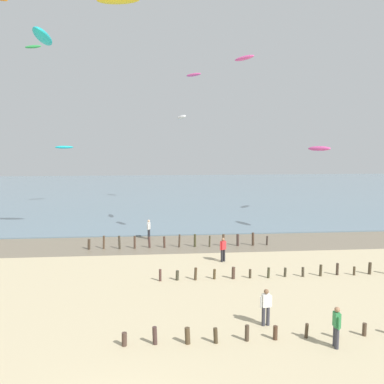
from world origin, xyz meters
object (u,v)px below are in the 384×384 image
object	(u,v)px
kite_aloft_0	(181,117)
kite_aloft_12	(194,75)
person_left_flank	(223,249)
kite_aloft_5	(319,148)
kite_aloft_2	(33,47)
person_mid_beach	(336,326)
kite_aloft_10	(64,147)
kite_aloft_1	(244,58)
kite_aloft_6	(43,37)
person_far_down_beach	(266,306)
person_by_waterline	(149,229)
kite_aloft_7	(118,0)

from	to	relation	value
kite_aloft_0	kite_aloft_12	world-z (taller)	kite_aloft_12
person_left_flank	kite_aloft_0	distance (m)	14.79
kite_aloft_5	person_left_flank	bearing A→B (deg)	-76.86
kite_aloft_2	kite_aloft_12	xyz separation A→B (m)	(18.38, 5.52, -1.81)
person_mid_beach	kite_aloft_10	xyz separation A→B (m)	(-19.46, 40.30, 6.90)
person_left_flank	kite_aloft_1	size ratio (longest dim) A/B	0.87
kite_aloft_5	kite_aloft_6	xyz separation A→B (m)	(-20.86, -9.65, 6.56)
person_far_down_beach	kite_aloft_6	size ratio (longest dim) A/B	0.53
person_by_waterline	kite_aloft_2	size ratio (longest dim) A/B	0.83
person_mid_beach	kite_aloft_0	bearing A→B (deg)	101.74
person_mid_beach	kite_aloft_2	size ratio (longest dim) A/B	0.83
person_mid_beach	kite_aloft_7	bearing A→B (deg)	120.85
person_left_flank	kite_aloft_2	size ratio (longest dim) A/B	0.83
person_by_waterline	kite_aloft_12	distance (m)	25.15
kite_aloft_6	kite_aloft_10	size ratio (longest dim) A/B	1.35
kite_aloft_10	person_mid_beach	bearing A→B (deg)	92.64
person_mid_beach	person_left_flank	bearing A→B (deg)	101.95
kite_aloft_6	kite_aloft_10	xyz separation A→B (m)	(-5.82, 30.42, -6.56)
kite_aloft_1	person_by_waterline	bearing A→B (deg)	-148.18
person_left_flank	kite_aloft_10	xyz separation A→B (m)	(-16.89, 28.15, 6.90)
person_mid_beach	kite_aloft_5	distance (m)	21.94
kite_aloft_12	kite_aloft_7	bearing A→B (deg)	-60.57
kite_aloft_0	kite_aloft_7	world-z (taller)	kite_aloft_7
kite_aloft_5	kite_aloft_7	world-z (taller)	kite_aloft_7
person_by_waterline	kite_aloft_5	bearing A→B (deg)	0.58
kite_aloft_1	kite_aloft_2	bearing A→B (deg)	-161.71
kite_aloft_10	kite_aloft_12	world-z (taller)	kite_aloft_12
kite_aloft_0	kite_aloft_6	world-z (taller)	kite_aloft_6
kite_aloft_5	kite_aloft_6	distance (m)	23.90
person_mid_beach	kite_aloft_1	distance (m)	20.97
kite_aloft_6	person_by_waterline	bearing A→B (deg)	-37.96
person_mid_beach	person_far_down_beach	distance (m)	3.17
kite_aloft_1	kite_aloft_6	world-z (taller)	kite_aloft_1
kite_aloft_2	kite_aloft_12	bearing A→B (deg)	36.05
kite_aloft_2	kite_aloft_7	size ratio (longest dim) A/B	0.63
kite_aloft_6	person_mid_beach	bearing A→B (deg)	-132.60
kite_aloft_1	kite_aloft_10	bearing A→B (deg)	-174.71
kite_aloft_0	kite_aloft_12	xyz separation A→B (m)	(2.54, 14.76, 6.40)
kite_aloft_5	kite_aloft_6	bearing A→B (deg)	-89.05
kite_aloft_5	kite_aloft_12	xyz separation A→B (m)	(-9.45, 18.24, 9.29)
person_by_waterline	kite_aloft_2	xyz separation A→B (m)	(-12.75, 12.87, 18.01)
kite_aloft_1	kite_aloft_6	distance (m)	14.46
kite_aloft_0	kite_aloft_7	distance (m)	11.55
person_far_down_beach	person_mid_beach	bearing A→B (deg)	-43.63
kite_aloft_1	kite_aloft_12	size ratio (longest dim) A/B	0.79
person_far_down_beach	kite_aloft_1	distance (m)	19.45
person_by_waterline	kite_aloft_10	distance (m)	24.90
person_left_flank	kite_aloft_5	bearing A→B (deg)	37.01
kite_aloft_7	kite_aloft_10	distance (m)	27.92
kite_aloft_0	kite_aloft_2	xyz separation A→B (m)	(-15.84, 9.24, 8.21)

